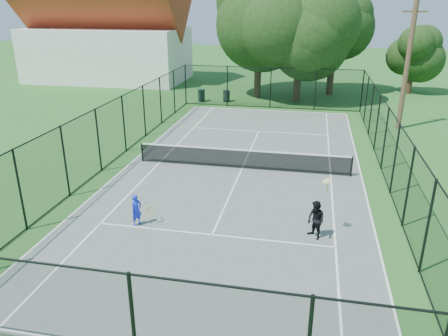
% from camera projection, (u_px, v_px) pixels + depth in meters
% --- Properties ---
extents(ground, '(120.00, 120.00, 0.00)m').
position_uv_depth(ground, '(242.00, 170.00, 20.77)').
color(ground, '#256121').
extents(tennis_court, '(11.00, 24.00, 0.06)m').
position_uv_depth(tennis_court, '(242.00, 169.00, 20.76)').
color(tennis_court, '#536158').
rests_on(tennis_court, ground).
extents(tennis_net, '(10.08, 0.08, 0.95)m').
position_uv_depth(tennis_net, '(242.00, 158.00, 20.56)').
color(tennis_net, black).
rests_on(tennis_net, tennis_court).
extents(fence, '(13.10, 26.10, 3.00)m').
position_uv_depth(fence, '(242.00, 140.00, 20.23)').
color(fence, black).
rests_on(fence, ground).
extents(tree_near_left, '(7.92, 7.92, 10.33)m').
position_uv_depth(tree_near_left, '(259.00, 16.00, 33.86)').
color(tree_near_left, '#332114').
rests_on(tree_near_left, ground).
extents(tree_near_mid, '(6.77, 6.77, 8.85)m').
position_uv_depth(tree_near_mid, '(300.00, 30.00, 32.69)').
color(tree_near_mid, '#332114').
rests_on(tree_near_mid, ground).
extents(tree_near_right, '(5.76, 5.76, 7.95)m').
position_uv_depth(tree_near_right, '(334.00, 33.00, 35.52)').
color(tree_near_right, '#332114').
rests_on(tree_near_right, ground).
extents(tree_far_right, '(3.97, 3.97, 5.25)m').
position_uv_depth(tree_far_right, '(413.00, 55.00, 36.49)').
color(tree_far_right, '#332114').
rests_on(tree_far_right, ground).
extents(building, '(15.30, 8.15, 11.87)m').
position_uv_depth(building, '(106.00, 29.00, 42.24)').
color(building, silver).
rests_on(building, ground).
extents(trash_bin_left, '(0.58, 0.58, 0.95)m').
position_uv_depth(trash_bin_left, '(201.00, 95.00, 34.56)').
color(trash_bin_left, black).
rests_on(trash_bin_left, ground).
extents(trash_bin_right, '(0.58, 0.58, 0.91)m').
position_uv_depth(trash_bin_right, '(226.00, 96.00, 34.46)').
color(trash_bin_right, black).
rests_on(trash_bin_right, ground).
extents(utility_pole, '(1.40, 0.30, 7.61)m').
position_uv_depth(utility_pole, '(407.00, 66.00, 26.04)').
color(utility_pole, '#4C3823').
rests_on(utility_pole, ground).
extents(player_blue, '(0.81, 0.51, 1.16)m').
position_uv_depth(player_blue, '(137.00, 210.00, 15.36)').
color(player_blue, '#192DD8').
rests_on(player_blue, tennis_court).
extents(player_black, '(0.81, 0.99, 2.02)m').
position_uv_depth(player_black, '(316.00, 220.00, 14.47)').
color(player_black, black).
rests_on(player_black, tennis_court).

